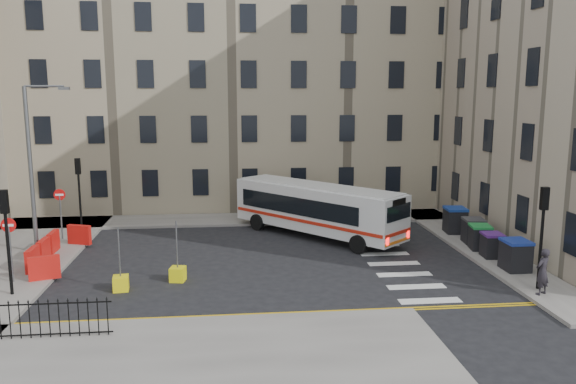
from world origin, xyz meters
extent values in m
plane|color=black|center=(0.00, 0.00, 0.00)|extent=(120.00, 120.00, 0.00)
cube|color=slate|center=(-6.00, 8.60, 0.07)|extent=(36.00, 3.20, 0.15)
cube|color=slate|center=(9.00, 4.00, 0.07)|extent=(2.40, 26.00, 0.15)
cube|color=slate|center=(-14.00, 1.00, 0.07)|extent=(6.00, 22.00, 0.15)
cube|color=slate|center=(-7.00, -10.00, 0.07)|extent=(20.00, 6.00, 0.15)
cube|color=gray|center=(-7.00, 15.50, 8.00)|extent=(38.00, 10.50, 16.00)
cylinder|color=black|center=(8.60, -5.50, 1.75)|extent=(0.12, 0.12, 3.20)
cube|color=black|center=(8.60, -5.50, 3.80)|extent=(0.28, 0.22, 0.90)
cylinder|color=black|center=(-12.00, 6.50, 1.75)|extent=(0.12, 0.12, 3.20)
cube|color=black|center=(-12.00, 6.50, 3.80)|extent=(0.28, 0.22, 0.90)
cylinder|color=black|center=(-12.00, -4.00, 1.75)|extent=(0.12, 0.12, 3.20)
cube|color=black|center=(-12.00, -4.00, 3.80)|extent=(0.28, 0.22, 0.90)
cylinder|color=#595B5E|center=(-13.00, 2.00, 4.15)|extent=(0.20, 0.20, 8.00)
cube|color=#595B5E|center=(-13.00, 2.00, 8.22)|extent=(0.50, 0.22, 0.14)
cylinder|color=#595B5E|center=(-12.50, 4.50, 1.35)|extent=(0.08, 0.08, 2.40)
cube|color=red|center=(-12.50, 4.50, 2.85)|extent=(0.60, 0.04, 0.60)
cylinder|color=#595B5E|center=(-12.50, -2.50, 1.35)|extent=(0.08, 0.08, 2.40)
cube|color=red|center=(-12.50, -2.50, 2.85)|extent=(0.60, 0.04, 0.60)
cube|color=red|center=(-12.20, -1.00, 0.65)|extent=(0.25, 1.25, 1.00)
cube|color=red|center=(-12.20, 0.50, 0.65)|extent=(0.25, 1.25, 1.00)
cube|color=red|center=(-12.20, 2.00, 0.65)|extent=(0.25, 1.25, 1.00)
cube|color=red|center=(-11.30, 3.30, 0.65)|extent=(1.26, 0.66, 1.00)
cube|color=red|center=(-11.30, -2.30, 0.65)|extent=(1.26, 0.66, 1.00)
cube|color=silver|center=(1.18, 4.14, 1.65)|extent=(8.61, 9.34, 2.35)
cube|color=black|center=(-0.02, 3.71, 1.84)|extent=(5.52, 6.26, 0.94)
cube|color=black|center=(1.76, 5.28, 1.84)|extent=(5.52, 6.26, 0.94)
cube|color=black|center=(-2.25, 8.04, 1.88)|extent=(1.60, 1.41, 1.04)
cube|color=black|center=(4.61, 0.25, 2.12)|extent=(1.60, 1.41, 0.75)
cube|color=#AC1D0E|center=(0.29, 3.36, 1.08)|extent=(6.75, 7.66, 0.17)
cube|color=#AC1D0E|center=(2.08, 4.93, 1.08)|extent=(6.75, 7.66, 0.17)
cube|color=#FF0C0C|center=(3.91, -0.38, 0.85)|extent=(0.19, 0.17, 0.38)
cube|color=#FF0C0C|center=(5.32, 0.86, 0.85)|extent=(0.19, 0.17, 0.38)
cylinder|color=black|center=(-2.00, 5.98, 0.47)|extent=(0.82, 0.88, 0.94)
cylinder|color=black|center=(-0.24, 7.54, 0.47)|extent=(0.82, 0.88, 0.94)
cylinder|color=black|center=(2.72, 0.61, 0.47)|extent=(0.82, 0.88, 0.94)
cylinder|color=black|center=(4.49, 2.16, 0.47)|extent=(0.82, 0.88, 0.94)
cube|color=black|center=(8.89, -3.13, 0.76)|extent=(1.02, 1.18, 1.23)
cube|color=navy|center=(8.89, -3.13, 1.44)|extent=(1.08, 1.24, 0.13)
cube|color=black|center=(8.79, -1.11, 0.67)|extent=(0.94, 1.07, 1.05)
cube|color=#4A1D70|center=(8.79, -1.11, 1.25)|extent=(0.99, 1.11, 0.11)
cube|color=black|center=(8.81, 0.24, 0.71)|extent=(1.08, 1.20, 1.11)
cube|color=#1C7E35|center=(8.81, 0.24, 1.32)|extent=(1.14, 1.26, 0.12)
cube|color=black|center=(9.01, 1.48, 0.73)|extent=(1.08, 1.21, 1.16)
cube|color=#333235|center=(9.01, 1.48, 1.37)|extent=(1.13, 1.27, 0.12)
cube|color=black|center=(8.92, 3.69, 0.79)|extent=(1.17, 1.32, 1.28)
cube|color=navy|center=(8.92, 3.69, 1.50)|extent=(1.23, 1.38, 0.13)
imported|color=black|center=(8.37, -6.14, 1.06)|extent=(0.79, 0.70, 1.83)
cube|color=yellow|center=(-5.79, -2.64, 0.30)|extent=(0.70, 0.70, 0.60)
cube|color=yellow|center=(-7.96, -3.60, 0.30)|extent=(0.67, 0.67, 0.60)
camera|label=1|loc=(-3.50, -25.70, 7.80)|focal=35.00mm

